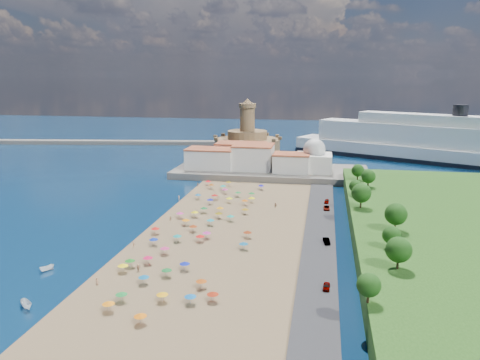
# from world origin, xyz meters

# --- Properties ---
(ground) EXTENTS (700.00, 700.00, 0.00)m
(ground) POSITION_xyz_m (0.00, 0.00, 0.00)
(ground) COLOR #071938
(ground) RESTS_ON ground
(terrace) EXTENTS (90.00, 36.00, 3.00)m
(terrace) POSITION_xyz_m (10.00, 73.00, 1.50)
(terrace) COLOR #59544C
(terrace) RESTS_ON ground
(jetty) EXTENTS (18.00, 70.00, 2.40)m
(jetty) POSITION_xyz_m (-12.00, 108.00, 1.20)
(jetty) COLOR #59544C
(jetty) RESTS_ON ground
(breakwater) EXTENTS (199.03, 34.77, 2.60)m
(breakwater) POSITION_xyz_m (-110.00, 153.00, 1.30)
(breakwater) COLOR #59544C
(breakwater) RESTS_ON ground
(waterfront_buildings) EXTENTS (57.00, 29.00, 11.00)m
(waterfront_buildings) POSITION_xyz_m (-3.05, 73.64, 7.88)
(waterfront_buildings) COLOR silver
(waterfront_buildings) RESTS_ON terrace
(domed_building) EXTENTS (16.00, 16.00, 15.00)m
(domed_building) POSITION_xyz_m (30.00, 71.00, 8.97)
(domed_building) COLOR silver
(domed_building) RESTS_ON terrace
(fortress) EXTENTS (40.00, 40.00, 32.40)m
(fortress) POSITION_xyz_m (-12.00, 138.00, 6.68)
(fortress) COLOR #95724A
(fortress) RESTS_ON ground
(cruise_ship) EXTENTS (137.83, 82.17, 31.27)m
(cruise_ship) POSITION_xyz_m (85.76, 125.14, 9.26)
(cruise_ship) COLOR black
(cruise_ship) RESTS_ON ground
(beach_parasols) EXTENTS (30.29, 115.23, 2.20)m
(beach_parasols) POSITION_xyz_m (-1.31, -9.20, 2.15)
(beach_parasols) COLOR gray
(beach_parasols) RESTS_ON beach
(beachgoers) EXTENTS (37.71, 96.18, 1.88)m
(beachgoers) POSITION_xyz_m (-6.84, -2.15, 1.14)
(beachgoers) COLOR tan
(beachgoers) RESTS_ON beach
(moored_boats) EXTENTS (10.32, 21.49, 1.67)m
(moored_boats) POSITION_xyz_m (-26.12, -57.80, 0.78)
(moored_boats) COLOR white
(moored_boats) RESTS_ON ground
(parked_cars) EXTENTS (2.23, 75.02, 1.42)m
(parked_cars) POSITION_xyz_m (36.00, -2.25, 1.35)
(parked_cars) COLOR gray
(parked_cars) RESTS_ON promenade
(hillside_trees) EXTENTS (15.53, 108.06, 7.71)m
(hillside_trees) POSITION_xyz_m (48.98, -7.40, 10.11)
(hillside_trees) COLOR #382314
(hillside_trees) RESTS_ON hillside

